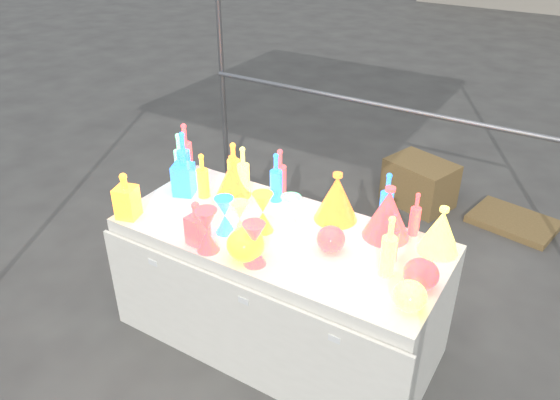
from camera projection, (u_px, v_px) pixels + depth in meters
The scene contains 33 objects.
ground at pixel (280, 334), 3.33m from camera, with size 80.00×80.00×0.00m, color #615F5A.
display_table at pixel (279, 287), 3.14m from camera, with size 1.84×0.83×0.75m.
cardboard_box_closed at pixel (420, 183), 4.61m from camera, with size 0.53×0.39×0.39m, color olive.
cardboard_box_flat at pixel (513, 221), 4.39m from camera, with size 0.63×0.45×0.05m, color olive.
bottle_0 at pixel (234, 166), 3.30m from camera, with size 0.08×0.08×0.31m, color red, non-canonical shape.
bottle_1 at pixel (184, 158), 3.36m from camera, with size 0.08×0.08×0.34m, color green, non-canonical shape.
bottle_2 at pixel (186, 150), 3.43m from camera, with size 0.08×0.08×0.36m, color orange, non-canonical shape.
bottle_3 at pixel (280, 172), 3.23m from camera, with size 0.08×0.08×0.30m, color #211A9C, non-canonical shape.
bottle_4 at pixel (243, 171), 3.24m from camera, with size 0.07×0.07×0.31m, color teal, non-canonical shape.
bottle_5 at pixel (180, 157), 3.40m from camera, with size 0.07×0.07×0.32m, color #CD297F, non-canonical shape.
bottle_6 at pixel (203, 175), 3.22m from camera, with size 0.07×0.07×0.28m, color red, non-canonical shape.
bottle_7 at pixel (276, 177), 3.17m from camera, with size 0.07×0.07×0.31m, color green, non-canonical shape.
decanter_0 at pixel (126, 195), 3.02m from camera, with size 0.11×0.11×0.28m, color red, non-canonical shape.
decanter_1 at pixel (197, 223), 2.80m from camera, with size 0.10×0.10×0.25m, color orange, non-canonical shape.
decanter_2 at pixel (183, 173), 3.25m from camera, with size 0.12×0.12×0.28m, color green, non-canonical shape.
hourglass_0 at pixel (254, 244), 2.65m from camera, with size 0.12×0.12×0.23m, color orange, non-canonical shape.
hourglass_1 at pixel (207, 230), 2.75m from camera, with size 0.12×0.12×0.24m, color #211A9C, non-canonical shape.
hourglass_2 at pixel (240, 219), 2.87m from camera, with size 0.10×0.10×0.20m, color teal, non-canonical shape.
hourglass_3 at pixel (291, 215), 2.90m from camera, with size 0.11×0.11×0.22m, color #CD297F, non-canonical shape.
hourglass_4 at pixel (263, 212), 2.91m from camera, with size 0.11×0.11×0.23m, color red, non-canonical shape.
hourglass_5 at pixel (225, 215), 2.90m from camera, with size 0.11×0.11×0.21m, color green, non-canonical shape.
globe_0 at pixel (246, 246), 2.71m from camera, with size 0.19×0.19×0.15m, color red, non-canonical shape.
globe_1 at pixel (409, 297), 2.39m from camera, with size 0.15×0.15×0.12m, color teal, non-canonical shape.
globe_2 at pixel (331, 240), 2.78m from camera, with size 0.15×0.15×0.12m, color orange, non-canonical shape.
globe_3 at pixel (421, 276), 2.52m from camera, with size 0.17×0.17×0.13m, color #211A9C, non-canonical shape.
lampshade_0 at pixel (233, 176), 3.25m from camera, with size 0.21×0.21×0.25m, color gold, non-canonical shape.
lampshade_1 at pixel (337, 196), 3.00m from camera, with size 0.24×0.24×0.29m, color gold, non-canonical shape.
lampshade_2 at pixel (388, 212), 2.85m from camera, with size 0.25×0.25×0.29m, color #211A9C, non-canonical shape.
lampshade_3 at pixel (441, 229), 2.74m from camera, with size 0.22×0.22×0.26m, color teal, non-canonical shape.
bottle_8 at pixel (387, 200), 2.93m from camera, with size 0.07×0.07×0.32m, color green, non-canonical shape.
bottle_9 at pixel (416, 214), 2.87m from camera, with size 0.06×0.06×0.25m, color orange, non-canonical shape.
bottle_10 at pixel (393, 237), 2.67m from camera, with size 0.06×0.06×0.27m, color #211A9C, non-canonical shape.
bottle_11 at pixel (389, 246), 2.56m from camera, with size 0.07×0.07×0.33m, color teal, non-canonical shape.
Camera 1 is at (1.29, -2.10, 2.38)m, focal length 35.00 mm.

